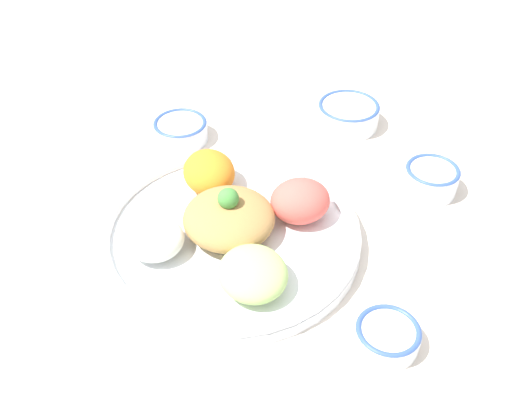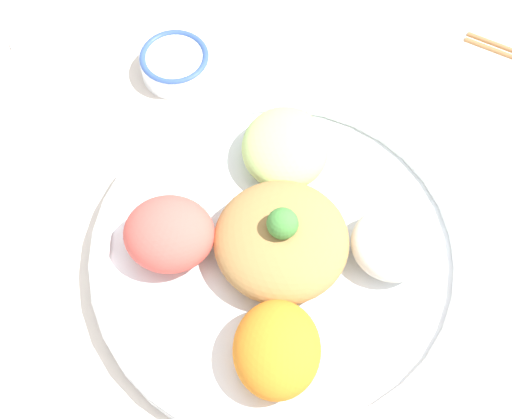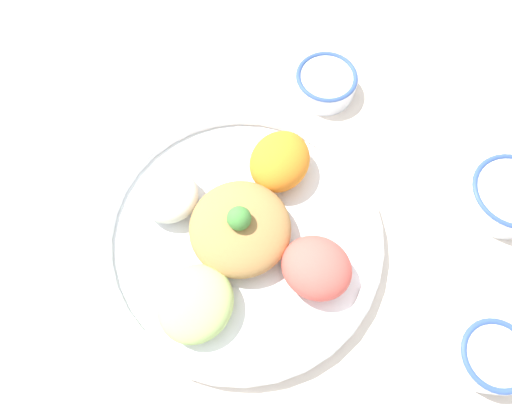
# 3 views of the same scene
# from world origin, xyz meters

# --- Properties ---
(ground_plane) EXTENTS (2.40, 2.40, 0.00)m
(ground_plane) POSITION_xyz_m (0.00, 0.00, 0.00)
(ground_plane) COLOR silver
(salad_platter) EXTENTS (0.39, 0.39, 0.10)m
(salad_platter) POSITION_xyz_m (-0.02, 0.01, 0.03)
(salad_platter) COLOR white
(salad_platter) RESTS_ON ground_plane
(rice_bowl_blue) EXTENTS (0.08, 0.08, 0.03)m
(rice_bowl_blue) POSITION_xyz_m (-0.12, 0.27, 0.02)
(rice_bowl_blue) COLOR white
(rice_bowl_blue) RESTS_ON ground_plane
(serving_spoon_main) EXTENTS (0.12, 0.06, 0.01)m
(serving_spoon_main) POSITION_xyz_m (-0.25, 0.36, 0.00)
(serving_spoon_main) COLOR silver
(serving_spoon_main) RESTS_ON ground_plane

